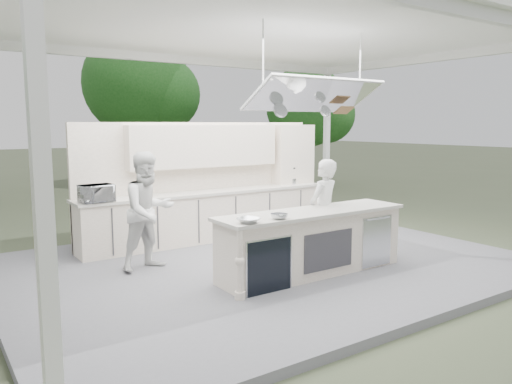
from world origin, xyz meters
TOP-DOWN VIEW (x-y plane):
  - ground at (0.00, 0.00)m, footprint 90.00×90.00m
  - stage_deck at (0.00, 0.00)m, footprint 8.00×6.00m
  - tent at (0.00, -0.01)m, footprint 8.20×6.20m
  - demo_island at (0.18, -0.91)m, footprint 3.10×0.79m
  - back_counter at (0.00, 1.90)m, footprint 5.08×0.72m
  - back_wall_unit at (0.44, 2.11)m, footprint 5.05×0.48m
  - tree_cluster at (-0.16, 9.77)m, footprint 19.55×9.40m
  - head_chef at (0.72, -0.56)m, footprint 0.70×0.56m
  - sous_chef at (-1.72, 0.68)m, footprint 1.00×0.84m
  - toaster_oven at (-2.20, 1.70)m, footprint 0.54×0.39m
  - bowl_large at (-1.10, -1.15)m, footprint 0.37×0.37m
  - bowl_small at (-0.61, -1.15)m, footprint 0.30×0.30m

SIDE VIEW (x-z plane):
  - ground at x=0.00m, z-range 0.00..0.00m
  - stage_deck at x=0.00m, z-range 0.00..0.12m
  - demo_island at x=0.18m, z-range 0.12..1.07m
  - back_counter at x=0.00m, z-range 0.12..1.07m
  - head_chef at x=0.72m, z-range 0.12..1.79m
  - sous_chef at x=-1.72m, z-range 0.12..1.93m
  - bowl_large at x=-1.10m, z-range 1.07..1.14m
  - bowl_small at x=-0.61m, z-range 1.07..1.14m
  - toaster_oven at x=-2.20m, z-range 1.07..1.36m
  - back_wall_unit at x=0.44m, z-range 0.45..2.70m
  - tree_cluster at x=-0.16m, z-range 0.36..6.21m
  - tent at x=0.00m, z-range 1.78..5.64m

